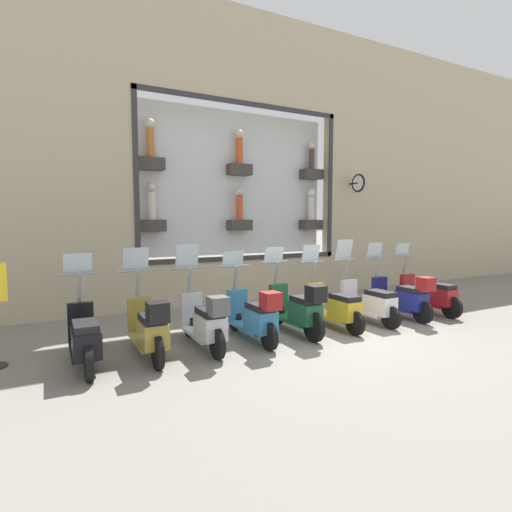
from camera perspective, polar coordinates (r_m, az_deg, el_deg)
ground_plane at (r=7.63m, az=10.01°, el=-10.86°), size 120.00×120.00×0.00m
building_facade at (r=10.55m, az=-2.09°, el=13.97°), size 1.18×36.00×7.35m
scooter_red_0 at (r=9.83m, az=23.57°, el=-5.11°), size 1.79×0.61×1.55m
scooter_navy_1 at (r=9.10m, az=20.35°, el=-5.53°), size 1.79×0.61×1.58m
scooter_white_2 at (r=8.52m, az=15.94°, el=-6.41°), size 1.79×0.60×1.67m
scooter_yellow_3 at (r=7.94m, az=11.23°, el=-7.17°), size 1.79×0.60×1.58m
scooter_green_4 at (r=7.36m, az=6.03°, el=-7.56°), size 1.81×0.60×1.56m
scooter_teal_5 at (r=6.91m, az=-0.18°, el=-8.55°), size 1.79×0.60×1.52m
scooter_silver_6 at (r=6.56m, az=-7.26°, el=-9.25°), size 1.79×0.61×1.67m
scooter_olive_7 at (r=6.32m, az=-15.02°, el=-9.93°), size 1.80×0.61×1.63m
scooter_black_8 at (r=6.26m, az=-23.30°, el=-10.73°), size 1.80×0.61×1.57m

